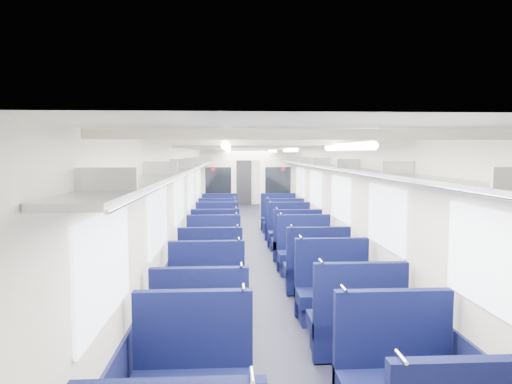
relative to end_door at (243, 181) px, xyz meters
The scene contains 31 objects.
floor 9.00m from the end_door, 90.00° to the right, with size 2.80×18.00×0.01m, color black.
ceiling 9.04m from the end_door, 90.00° to the right, with size 2.80×18.00×0.01m, color white.
wall_left 9.05m from the end_door, 98.90° to the right, with size 0.02×18.00×2.35m, color beige.
dado_left 9.07m from the end_door, 98.81° to the right, with size 0.03×17.90×0.70m, color #101438.
wall_right 9.05m from the end_door, 81.10° to the right, with size 0.02×18.00×2.35m, color beige.
dado_right 9.07m from the end_door, 81.19° to the right, with size 0.03×17.90×0.70m, color #101438.
wall_far 0.19m from the end_door, 90.00° to the left, with size 2.80×0.02×2.35m, color beige.
luggage_rack_left 9.07m from the end_door, 97.73° to the right, with size 0.36×17.40×0.18m.
luggage_rack_right 9.07m from the end_door, 82.27° to the right, with size 0.36×17.40×0.18m.
windows 9.41m from the end_door, 90.00° to the right, with size 2.78×15.60×0.75m.
ceiling_fittings 9.29m from the end_door, 90.00° to the right, with size 2.70×16.06×0.11m.
end_door is the anchor object (origin of this frame).
bulkhead 6.23m from the end_door, 90.00° to the right, with size 2.80×0.10×2.35m.
seat_2 16.06m from the end_door, 92.97° to the right, with size 0.99×0.55×1.10m.
seat_3 16.14m from the end_door, 87.05° to the right, with size 0.99×0.55×1.10m.
seat_4 15.02m from the end_door, 93.17° to the right, with size 0.99×0.55×1.10m.
seat_5 14.91m from the end_door, 86.81° to the right, with size 0.99×0.55×1.10m.
seat_6 13.92m from the end_door, 93.42° to the right, with size 0.99×0.55×1.10m.
seat_7 13.83m from the end_door, 86.55° to the right, with size 0.99×0.55×1.10m.
seat_8 12.58m from the end_door, 93.79° to the right, with size 0.99×0.55×1.10m.
seat_9 12.63m from the end_door, 86.23° to the right, with size 0.99×0.55×1.10m.
seat_10 11.44m from the end_door, 94.17° to the right, with size 0.99×0.55×1.10m.
seat_11 11.48m from the end_door, 85.85° to the right, with size 0.99×0.55×1.10m.
seat_12 10.29m from the end_door, 94.64° to the right, with size 0.99×0.55×1.10m.
seat_13 10.45m from the end_door, 85.43° to the right, with size 0.99×0.55×1.10m.
seat_14 9.21m from the end_door, 95.18° to the right, with size 0.99×0.55×1.10m.
seat_15 9.32m from the end_door, 84.88° to the right, with size 0.99×0.55×1.10m.
seat_16 8.06m from the end_door, 95.93° to the right, with size 0.99×0.55×1.10m.
seat_17 8.20m from the end_door, 84.17° to the right, with size 0.99×0.55×1.10m.
seat_18 7.00m from the end_door, 96.84° to the right, with size 0.99×0.55×1.10m.
seat_19 7.00m from the end_door, 83.16° to the right, with size 0.99×0.55×1.10m.
Camera 1 is at (-0.51, -10.65, 2.20)m, focal length 32.02 mm.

